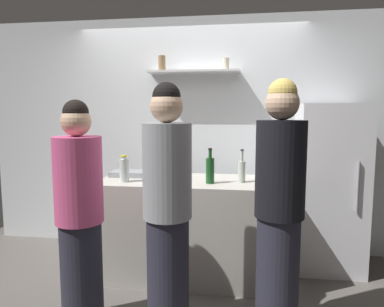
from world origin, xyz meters
The scene contains 13 objects.
ground_plane centered at (0.00, 0.00, 0.00)m, with size 5.28×5.28×0.00m, color #59544F.
back_wall_assembly centered at (0.00, 1.25, 1.30)m, with size 4.80×0.32×2.60m.
refrigerator centered at (1.44, 0.85, 0.82)m, with size 0.63×0.62×1.64m.
counter centered at (0.13, 0.48, 0.46)m, with size 1.73×0.74×0.93m, color #B7B2A8.
baking_pan centered at (-0.53, 0.60, 0.95)m, with size 0.34×0.24×0.05m, color gray.
utensil_holder centered at (0.79, 0.62, 0.99)m, with size 0.10×0.10×0.22m.
wine_bottle_dark_glass centered at (-0.11, 0.74, 1.04)m, with size 0.07×0.07×0.30m.
wine_bottle_green_glass centered at (0.31, 0.35, 1.05)m, with size 0.08×0.08×0.32m.
wine_bottle_pale_glass centered at (0.59, 0.44, 1.04)m, with size 0.07×0.07×0.30m.
water_bottle_plastic centered at (-0.47, 0.30, 1.04)m, with size 0.09×0.09×0.25m.
person_grey_hoodie centered at (0.08, -0.40, 0.88)m, with size 0.34×0.34×1.76m.
person_pink_top centered at (-0.55, -0.42, 0.81)m, with size 0.34×0.34×1.65m.
person_blonde centered at (0.85, -0.30, 0.89)m, with size 0.34×0.34×1.78m.
Camera 1 is at (0.61, -2.74, 1.56)m, focal length 33.02 mm.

